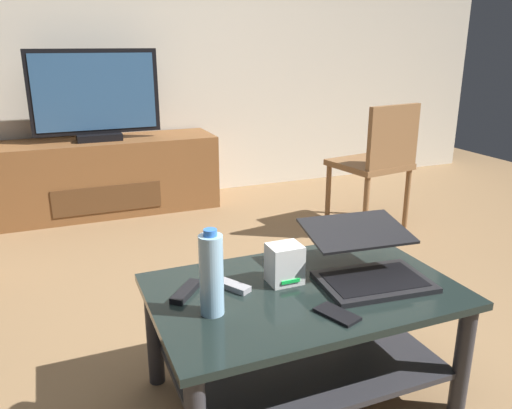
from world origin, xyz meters
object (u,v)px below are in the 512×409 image
at_px(media_cabinet, 103,176).
at_px(tv_remote, 229,285).
at_px(soundbar_remote, 186,291).
at_px(coffee_table, 303,323).
at_px(cell_phone, 337,314).
at_px(router_box, 285,264).
at_px(water_bottle_near, 211,274).
at_px(television, 95,97).
at_px(dining_chair, 378,159).
at_px(laptop, 367,260).

bearing_deg(media_cabinet, tv_remote, -85.91).
bearing_deg(soundbar_remote, coffee_table, 24.31).
bearing_deg(cell_phone, router_box, 80.68).
relative_size(coffee_table, tv_remote, 6.51).
height_order(water_bottle_near, cell_phone, water_bottle_near).
bearing_deg(television, cell_phone, -81.18).
relative_size(media_cabinet, television, 1.88).
distance_m(media_cabinet, television, 0.59).
height_order(media_cabinet, cell_phone, media_cabinet).
bearing_deg(dining_chair, router_box, -135.09).
relative_size(media_cabinet, cell_phone, 12.13).
bearing_deg(water_bottle_near, soundbar_remote, 106.21).
bearing_deg(router_box, coffee_table, -56.75).
height_order(water_bottle_near, soundbar_remote, water_bottle_near).
height_order(television, dining_chair, television).
bearing_deg(laptop, water_bottle_near, -176.58).
bearing_deg(laptop, router_box, 165.46).
relative_size(media_cabinet, tv_remote, 10.62).
xyz_separation_m(television, soundbar_remote, (0.02, -2.36, -0.42)).
distance_m(dining_chair, laptop, 1.72).
relative_size(dining_chair, laptop, 1.97).
bearing_deg(tv_remote, water_bottle_near, -157.18).
bearing_deg(soundbar_remote, dining_chair, 77.26).
xyz_separation_m(television, laptop, (0.65, -2.48, -0.36)).
height_order(media_cabinet, router_box, router_box).
bearing_deg(router_box, cell_phone, -79.41).
relative_size(water_bottle_near, soundbar_remote, 1.74).
distance_m(coffee_table, laptop, 0.32).
bearing_deg(router_box, laptop, -14.54).
xyz_separation_m(media_cabinet, television, (-0.00, -0.02, 0.59)).
bearing_deg(water_bottle_near, television, 91.47).
xyz_separation_m(media_cabinet, cell_phone, (0.42, -2.70, 0.17)).
distance_m(media_cabinet, router_box, 2.47).
bearing_deg(water_bottle_near, laptop, 3.42).
distance_m(dining_chair, cell_phone, 2.02).
height_order(television, laptop, television).
xyz_separation_m(television, router_box, (0.36, -2.41, -0.36)).
bearing_deg(coffee_table, media_cabinet, 99.28).
bearing_deg(soundbar_remote, laptop, 29.39).
distance_m(television, dining_chair, 2.04).
bearing_deg(media_cabinet, dining_chair, -33.82).
bearing_deg(cell_phone, soundbar_remote, 121.57).
bearing_deg(router_box, television, 98.62).
relative_size(laptop, water_bottle_near, 1.58).
bearing_deg(coffee_table, tv_remote, 157.09).
xyz_separation_m(water_bottle_near, soundbar_remote, (-0.04, 0.15, -0.12)).
xyz_separation_m(television, dining_chair, (1.68, -1.10, -0.37)).
distance_m(router_box, soundbar_remote, 0.35).
distance_m(coffee_table, tv_remote, 0.30).
relative_size(television, tv_remote, 5.65).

